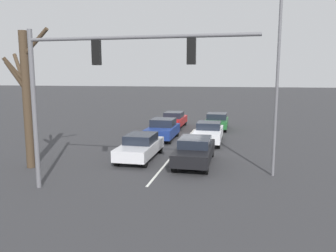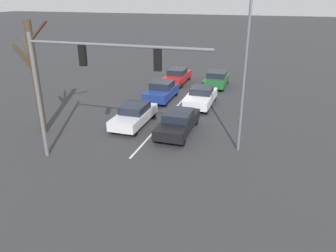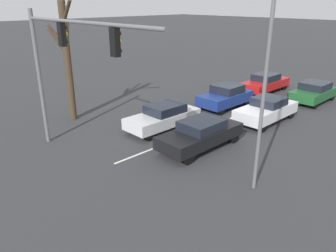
# 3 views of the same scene
# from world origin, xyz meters

# --- Properties ---
(ground_plane) EXTENTS (240.00, 240.00, 0.00)m
(ground_plane) POSITION_xyz_m (0.00, 0.00, 0.00)
(ground_plane) COLOR #333335
(lane_stripe_left_divider) EXTENTS (0.12, 15.88, 0.01)m
(lane_stripe_left_divider) POSITION_xyz_m (0.00, 1.94, 0.01)
(lane_stripe_left_divider) COLOR silver
(lane_stripe_left_divider) RESTS_ON ground_plane
(car_black_leftlane_front) EXTENTS (1.84, 4.70, 1.45)m
(car_black_leftlane_front) POSITION_xyz_m (-1.54, 5.71, 0.76)
(car_black_leftlane_front) COLOR black
(car_black_leftlane_front) RESTS_ON ground_plane
(car_silver_midlane_front) EXTENTS (1.78, 4.53, 1.43)m
(car_silver_midlane_front) POSITION_xyz_m (1.68, 5.23, 0.74)
(car_silver_midlane_front) COLOR silver
(car_silver_midlane_front) RESTS_ON ground_plane
(car_white_leftlane_second) EXTENTS (1.86, 4.49, 1.49)m
(car_white_leftlane_second) POSITION_xyz_m (-1.77, -0.12, 0.76)
(car_white_leftlane_second) COLOR silver
(car_white_leftlane_second) RESTS_ON ground_plane
(car_navy_midlane_second) EXTENTS (1.92, 4.11, 1.56)m
(car_navy_midlane_second) POSITION_xyz_m (1.70, -0.66, 0.79)
(car_navy_midlane_second) COLOR navy
(car_navy_midlane_second) RESTS_ON ground_plane
(car_darkgreen_leftlane_third) EXTENTS (1.94, 4.05, 1.44)m
(car_darkgreen_leftlane_third) POSITION_xyz_m (-1.95, -6.32, 0.74)
(car_darkgreen_leftlane_third) COLOR #1E5928
(car_darkgreen_leftlane_third) RESTS_ON ground_plane
(car_red_midlane_third) EXTENTS (1.80, 4.68, 1.48)m
(car_red_midlane_third) POSITION_xyz_m (1.96, -6.29, 0.76)
(car_red_midlane_third) COLOR red
(car_red_midlane_third) RESTS_ON ground_plane
(traffic_signal_gantry) EXTENTS (9.12, 0.37, 6.62)m
(traffic_signal_gantry) POSITION_xyz_m (1.88, 10.86, 4.81)
(traffic_signal_gantry) COLOR slate
(traffic_signal_gantry) RESTS_ON ground_plane
(street_lamp_left_shoulder) EXTENTS (2.22, 0.24, 9.12)m
(street_lamp_left_shoulder) POSITION_xyz_m (-5.27, 7.04, 5.23)
(street_lamp_left_shoulder) COLOR slate
(street_lamp_left_shoulder) RESTS_ON ground_plane
(bare_tree_near) EXTENTS (2.91, 1.78, 7.06)m
(bare_tree_near) POSITION_xyz_m (6.80, 8.17, 3.81)
(bare_tree_near) COLOR #423323
(bare_tree_near) RESTS_ON ground_plane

